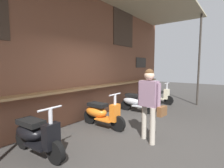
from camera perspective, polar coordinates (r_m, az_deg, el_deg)
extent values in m
plane|color=#383533|center=(4.23, 7.98, -17.18)|extent=(30.19, 30.19, 0.00)
cube|color=brown|center=(5.21, -11.73, 9.47)|extent=(10.78, 0.25, 3.98)
cube|color=#A87F51|center=(5.01, -9.23, -1.39)|extent=(9.70, 0.36, 0.05)
cube|color=#423328|center=(7.01, 4.02, 18.34)|extent=(1.34, 0.02, 1.36)
cube|color=#2D2823|center=(8.15, 9.94, 7.21)|extent=(0.96, 0.03, 0.47)
cylinder|color=#332D28|center=(8.06, 27.68, 7.22)|extent=(0.08, 0.08, 3.88)
ellipsoid|color=black|center=(3.71, -26.31, -14.47)|extent=(0.43, 0.73, 0.30)
cube|color=black|center=(3.60, -26.03, -11.69)|extent=(0.34, 0.57, 0.10)
cube|color=black|center=(3.48, -23.08, -18.31)|extent=(0.42, 0.53, 0.04)
cube|color=black|center=(3.17, -20.09, -16.34)|extent=(0.29, 0.18, 0.44)
cylinder|color=#B7B7BC|center=(3.12, -20.17, -14.13)|extent=(0.07, 0.07, 0.70)
cylinder|color=#B7B7BC|center=(3.03, -20.41, -7.87)|extent=(0.46, 0.07, 0.04)
cylinder|color=black|center=(3.21, -18.76, -21.31)|extent=(0.13, 0.41, 0.40)
cylinder|color=black|center=(3.98, -28.09, -16.21)|extent=(0.13, 0.41, 0.40)
ellipsoid|color=orange|center=(4.78, -5.43, -9.34)|extent=(0.39, 0.71, 0.30)
cube|color=black|center=(4.70, -5.00, -7.09)|extent=(0.31, 0.56, 0.10)
cube|color=orange|center=(4.61, -2.10, -11.86)|extent=(0.39, 0.51, 0.04)
cube|color=orange|center=(4.37, 1.02, -9.82)|extent=(0.28, 0.17, 0.44)
cylinder|color=#B7B7BC|center=(4.34, 1.02, -8.17)|extent=(0.07, 0.07, 0.70)
cylinder|color=#B7B7BC|center=(4.27, 1.03, -3.60)|extent=(0.46, 0.05, 0.04)
cylinder|color=black|center=(4.40, 2.10, -13.41)|extent=(0.11, 0.40, 0.40)
cylinder|color=black|center=(5.00, -7.59, -11.07)|extent=(0.11, 0.40, 0.40)
ellipsoid|color=#B2B5BA|center=(6.31, 6.81, -5.64)|extent=(0.42, 0.72, 0.30)
cube|color=black|center=(6.25, 7.24, -3.89)|extent=(0.33, 0.57, 0.10)
cube|color=#B2B5BA|center=(6.20, 9.69, -7.32)|extent=(0.41, 0.52, 0.04)
cube|color=#B2B5BA|center=(6.04, 12.33, -5.59)|extent=(0.29, 0.18, 0.44)
cylinder|color=#B7B7BC|center=(6.01, 12.36, -4.37)|extent=(0.07, 0.07, 0.70)
cylinder|color=#B7B7BC|center=(5.96, 12.43, -1.06)|extent=(0.46, 0.06, 0.04)
cylinder|color=black|center=(6.06, 13.17, -8.18)|extent=(0.12, 0.41, 0.40)
cylinder|color=black|center=(6.47, 4.80, -7.15)|extent=(0.12, 0.41, 0.40)
ellipsoid|color=beige|center=(7.99, 13.85, -3.36)|extent=(0.41, 0.72, 0.30)
cube|color=black|center=(7.94, 14.21, -1.97)|extent=(0.33, 0.56, 0.10)
cube|color=beige|center=(7.87, 16.11, -4.67)|extent=(0.40, 0.52, 0.04)
cube|color=beige|center=(7.71, 18.18, -3.28)|extent=(0.29, 0.17, 0.44)
cylinder|color=#B7B7BC|center=(7.70, 18.21, -2.32)|extent=(0.07, 0.07, 0.70)
cylinder|color=#B7B7BC|center=(7.66, 18.30, 0.27)|extent=(0.46, 0.06, 0.04)
cylinder|color=black|center=(7.72, 18.81, -5.32)|extent=(0.12, 0.40, 0.40)
cylinder|color=black|center=(8.14, 12.24, -4.59)|extent=(0.12, 0.40, 0.40)
cylinder|color=#ADA393|center=(4.00, 10.99, -12.51)|extent=(0.12, 0.12, 0.79)
cylinder|color=#ADA393|center=(3.74, 13.70, -13.87)|extent=(0.12, 0.12, 0.79)
cube|color=gray|center=(3.71, 12.52, -3.21)|extent=(0.25, 0.42, 0.56)
sphere|color=beige|center=(3.67, 12.65, 2.96)|extent=(0.21, 0.21, 0.21)
sphere|color=#472D19|center=(3.67, 12.67, 3.55)|extent=(0.20, 0.20, 0.20)
cylinder|color=gray|center=(3.84, 9.50, -3.19)|extent=(0.08, 0.08, 0.53)
cylinder|color=gray|center=(3.59, 15.74, -3.95)|extent=(0.08, 0.08, 0.53)
cube|color=brown|center=(3.64, 16.73, -8.91)|extent=(0.27, 0.13, 0.20)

